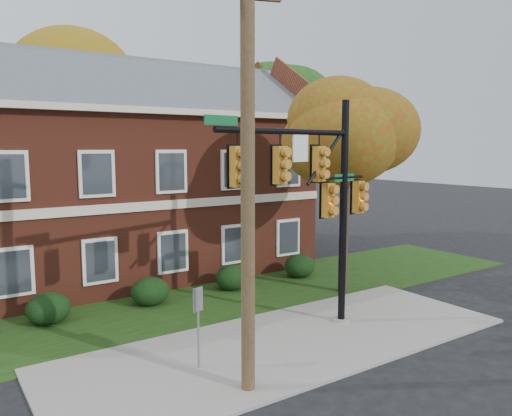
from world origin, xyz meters
TOP-DOWN VIEW (x-y plane):
  - ground at (0.00, 0.00)m, footprint 120.00×120.00m
  - sidewalk at (0.00, 1.00)m, footprint 14.00×5.00m
  - grass_strip at (0.00, 6.00)m, footprint 30.00×6.00m
  - apartment_building at (-2.00, 11.95)m, footprint 18.80×8.80m
  - hedge_left at (-5.50, 6.70)m, footprint 1.40×1.26m
  - hedge_center at (-2.00, 6.70)m, footprint 1.40×1.26m
  - hedge_right at (1.50, 6.70)m, footprint 1.40×1.26m
  - hedge_far_right at (5.00, 6.70)m, footprint 1.40×1.26m
  - tree_near_right at (5.22, 3.87)m, footprint 4.50×4.25m
  - tree_right_rear at (9.31, 12.81)m, footprint 6.30×5.95m
  - tree_far_rear at (-0.66, 19.79)m, footprint 6.84×6.46m
  - traffic_signal at (1.19, 1.23)m, footprint 6.42×1.13m
  - utility_pole at (-2.57, -0.72)m, footprint 1.47×0.59m
  - sign_post at (-3.02, 0.92)m, footprint 0.32×0.14m

SIDE VIEW (x-z plane):
  - ground at x=0.00m, z-range 0.00..0.00m
  - grass_strip at x=0.00m, z-range 0.00..0.04m
  - sidewalk at x=0.00m, z-range 0.00..0.08m
  - hedge_left at x=-5.50m, z-range 0.00..1.05m
  - hedge_center at x=-2.00m, z-range 0.00..1.05m
  - hedge_right at x=1.50m, z-range 0.00..1.05m
  - hedge_far_right at x=5.00m, z-range 0.00..1.05m
  - sign_post at x=-3.02m, z-range 0.39..2.60m
  - traffic_signal at x=1.19m, z-range 0.87..8.08m
  - utility_pole at x=-2.57m, z-range 0.07..9.79m
  - apartment_building at x=-2.00m, z-range 0.12..9.86m
  - tree_near_right at x=5.22m, z-range 2.38..10.96m
  - tree_right_rear at x=9.31m, z-range 2.81..13.43m
  - tree_far_rear at x=-0.66m, z-range 3.08..14.60m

